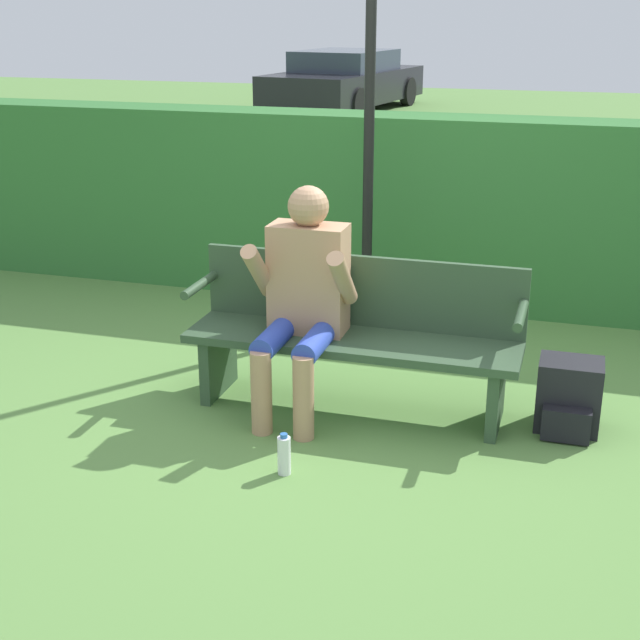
# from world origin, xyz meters

# --- Properties ---
(ground_plane) EXTENTS (40.00, 40.00, 0.00)m
(ground_plane) POSITION_xyz_m (0.00, 0.00, 0.00)
(ground_plane) COLOR #5B8942
(hedge_back) EXTENTS (12.00, 0.48, 1.38)m
(hedge_back) POSITION_xyz_m (0.00, 2.03, 0.69)
(hedge_back) COLOR #337033
(hedge_back) RESTS_ON ground
(park_bench) EXTENTS (1.82, 0.46, 0.82)m
(park_bench) POSITION_xyz_m (0.00, 0.06, 0.43)
(park_bench) COLOR #334C33
(park_bench) RESTS_ON ground
(person_seated) EXTENTS (0.55, 0.63, 1.23)m
(person_seated) POSITION_xyz_m (-0.26, -0.05, 0.67)
(person_seated) COLOR tan
(person_seated) RESTS_ON ground
(backpack) EXTENTS (0.33, 0.34, 0.38)m
(backpack) POSITION_xyz_m (1.16, 0.08, 0.18)
(backpack) COLOR black
(backpack) RESTS_ON ground
(water_bottle) EXTENTS (0.06, 0.06, 0.21)m
(water_bottle) POSITION_xyz_m (-0.12, -0.80, 0.10)
(water_bottle) COLOR white
(water_bottle) RESTS_ON ground
(signpost) EXTENTS (0.33, 0.09, 2.99)m
(signpost) POSITION_xyz_m (-0.26, 1.37, 1.64)
(signpost) COLOR black
(signpost) RESTS_ON ground
(parked_car) EXTENTS (2.56, 4.75, 1.22)m
(parked_car) POSITION_xyz_m (-3.90, 14.25, 0.60)
(parked_car) COLOR black
(parked_car) RESTS_ON ground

